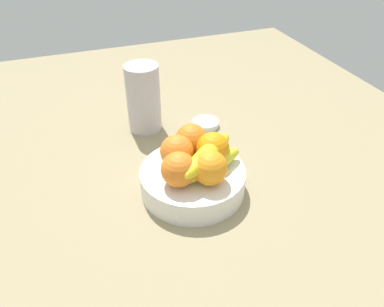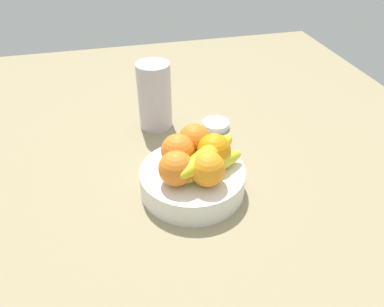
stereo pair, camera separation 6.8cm
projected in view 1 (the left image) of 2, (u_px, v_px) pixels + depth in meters
ground_plane at (201, 193)px, 83.44cm from camera, size 180.00×140.00×3.00cm
fruit_bowl at (192, 179)px, 80.79cm from camera, size 22.05×22.05×5.31cm
orange_front_left at (177, 151)px, 78.32cm from camera, size 7.02×7.02×7.02cm
orange_front_right at (179, 169)px, 73.49cm from camera, size 7.02×7.02×7.02cm
orange_center at (212, 167)px, 74.03cm from camera, size 7.02×7.02×7.02cm
orange_back_left at (213, 149)px, 79.08cm from camera, size 7.02×7.02×7.02cm
orange_back_right at (192, 139)px, 81.89cm from camera, size 7.02×7.02×7.02cm
banana_bunch at (208, 160)px, 76.58cm from camera, size 13.62×17.37×6.20cm
thermos_tumbler at (143, 98)px, 97.17cm from camera, size 8.67×8.67×17.65cm
jar_lid at (206, 124)px, 102.44cm from camera, size 7.12×7.12×1.64cm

